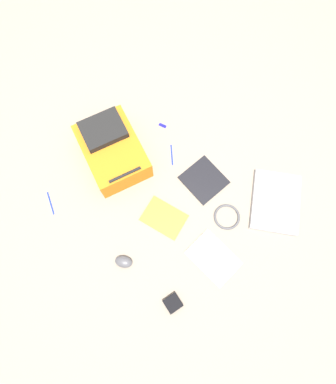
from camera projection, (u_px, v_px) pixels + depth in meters
name	position (u px, v px, depth m)	size (l,w,h in m)	color
ground_plane	(168.00, 198.00, 1.87)	(3.99, 3.99, 0.00)	gray
backpack	(112.00, 150.00, 1.86)	(0.40, 0.49, 0.21)	orange
laptop	(276.00, 202.00, 1.84)	(0.44, 0.43, 0.03)	#929296
book_comic	(204.00, 180.00, 1.89)	(0.22, 0.23, 0.02)	silver
book_blue	(164.00, 218.00, 1.82)	(0.23, 0.27, 0.02)	silver
book_red	(213.00, 258.00, 1.76)	(0.20, 0.28, 0.01)	silver
computer_mouse	(124.00, 262.00, 1.74)	(0.06, 0.09, 0.04)	#4C4C51
cable_coil	(227.00, 217.00, 1.83)	(0.15, 0.15, 0.01)	#4C4C51
pen_black	(50.00, 203.00, 1.85)	(0.01, 0.01, 0.14)	#1933B2
pen_blue	(172.00, 155.00, 1.94)	(0.01, 0.01, 0.13)	#1933B2
earbud_pouch	(173.00, 303.00, 1.69)	(0.08, 0.08, 0.03)	black
usb_stick	(163.00, 125.00, 2.00)	(0.02, 0.05, 0.01)	#191999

